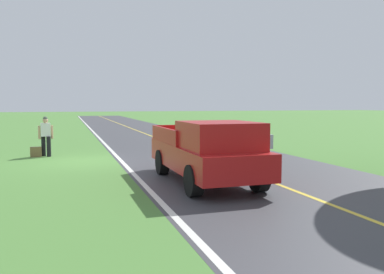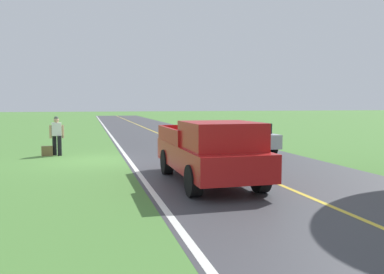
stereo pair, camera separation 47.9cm
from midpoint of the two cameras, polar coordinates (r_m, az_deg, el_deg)
The scene contains 8 objects.
ground_plane at distance 16.38m, azimuth -15.97°, elevation -3.41°, with size 200.00×200.00×0.00m, color #4C7F38.
road_surface at distance 17.26m, azimuth 0.97°, elevation -2.80°, with size 7.66×120.00×0.00m, color #3D3D42.
lane_edge_line at distance 16.47m, azimuth -11.18°, elevation -3.25°, with size 0.16×117.60×0.00m, color silver.
lane_centre_line at distance 17.26m, azimuth 0.97°, elevation -2.79°, with size 0.14×117.60×0.00m, color gold.
hitchhiker_walking at distance 18.39m, azimuth -21.12°, elevation 0.41°, with size 0.62×0.51×1.75m.
suitcase_carried at distance 18.40m, azimuth -22.36°, elevation -2.01°, with size 0.20×0.46×0.44m, color brown.
pickup_truck_passing at distance 11.31m, azimuth 1.11°, elevation -1.93°, with size 2.12×5.41×1.82m.
sedan_near_oncoming at distance 18.99m, azimuth 5.45°, elevation 0.16°, with size 2.00×4.44×1.41m.
Camera 1 is at (0.68, 16.14, 2.30)m, focal length 36.84 mm.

